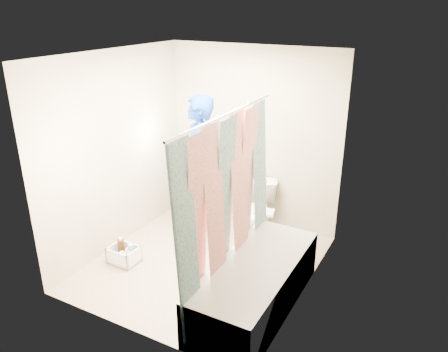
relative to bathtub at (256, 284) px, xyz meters
The scene contains 14 objects.
floor 0.99m from the bathtub, 153.43° to the left, with size 2.60×2.60×0.00m, color tan.
ceiling 2.33m from the bathtub, 153.43° to the left, with size 2.40×2.60×0.02m, color white.
wall_back 2.14m from the bathtub, 116.23° to the left, with size 2.40×0.02×2.40m, color #BBB390.
wall_front 1.54m from the bathtub, 134.17° to the right, with size 2.40×0.02×2.40m, color #BBB390.
wall_left 2.29m from the bathtub, 168.29° to the left, with size 0.02×2.60×2.40m, color #BBB390.
wall_right 1.08m from the bathtub, 50.53° to the left, with size 0.02×2.60×2.40m, color #BBB390.
bathtub is the anchor object (origin of this frame).
curtain_rod 1.71m from the bathtub, behind, with size 0.02×0.02×1.90m, color silver.
shower_curtain 0.82m from the bathtub, behind, with size 0.06×1.75×1.80m, color white.
toilet 1.44m from the bathtub, 113.12° to the left, with size 0.39×0.69×0.71m, color white.
tank_lid 1.34m from the bathtub, 113.95° to the left, with size 0.43×0.19×0.03m, color white.
tank_internals 1.69m from the bathtub, 113.39° to the left, with size 0.17×0.07×0.23m.
plumber 1.86m from the bathtub, 140.22° to the left, with size 0.67×0.44×1.84m, color #0E2394.
cleaning_caddy 1.70m from the bathtub, behind, with size 0.34×0.27×0.26m.
Camera 1 is at (2.30, -3.78, 2.88)m, focal length 35.00 mm.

